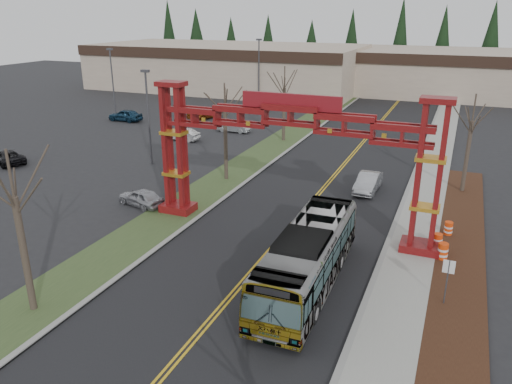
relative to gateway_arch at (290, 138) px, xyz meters
The scene contains 31 objects.
road 9.20m from the gateway_arch, 90.00° to the left, with size 12.00×110.00×0.02m, color black.
lane_line_left 9.19m from the gateway_arch, 90.98° to the left, with size 0.12×100.00×0.01m, color gold.
lane_line_right 9.19m from the gateway_arch, 89.02° to the left, with size 0.12×100.00×0.01m, color gold.
curb_right 11.03m from the gateway_arch, 48.70° to the left, with size 0.30×110.00×0.15m, color gray.
sidewalk_right 11.90m from the gateway_arch, 42.65° to the left, with size 2.60×110.00×0.14m, color gray.
landscape_strip 14.25m from the gateway_arch, 38.11° to the right, with size 2.60×50.00×0.12m, color black.
grass_median 12.18m from the gateway_arch, 138.81° to the left, with size 4.00×110.00×0.08m, color #324824.
curb_left 11.03m from the gateway_arch, 131.30° to the left, with size 0.30×110.00×0.15m, color gray.
gateway_arch is the anchor object (origin of this frame).
retail_building_west 61.78m from the gateway_arch, 119.07° to the left, with size 46.00×22.30×7.50m.
retail_building_east 62.80m from the gateway_arch, 80.83° to the left, with size 38.00×20.30×7.00m.
conifer_treeline 74.00m from the gateway_arch, 89.81° to the left, with size 116.10×5.60×13.00m.
transit_bus 8.07m from the gateway_arch, 62.72° to the right, with size 2.64×11.29×3.14m, color #AFB2B7.
silver_sedan 11.13m from the gateway_arch, 70.44° to the left, with size 1.48×4.25×1.40m, color #A5A8AD.
parked_car_near_a 12.23m from the gateway_arch, behind, with size 1.50×3.73×1.27m, color #A1A2A8.
parked_car_near_b 25.79m from the gateway_arch, 135.66° to the left, with size 1.33×3.81×1.26m, color white.
parked_car_near_c 29.16m from the gateway_arch, behind, with size 2.07×4.50×1.25m, color black.
parked_car_mid_a 36.22m from the gateway_arch, 126.53° to the left, with size 2.14×5.26×1.53m, color #8F3C14.
parked_car_mid_b 38.20m from the gateway_arch, 141.66° to the left, with size 1.77×4.40×1.50m, color navy.
parked_car_far_a 28.04m from the gateway_arch, 122.17° to the left, with size 1.35×3.87×1.27m, color #AEB3B6.
bare_tree_median_near 15.25m from the gateway_arch, 121.66° to the right, with size 3.24×3.24×7.73m.
bare_tree_median_mid 11.05m from the gateway_arch, 136.40° to the left, with size 3.08×3.08×7.84m.
bare_tree_median_far 23.05m from the gateway_arch, 110.31° to the left, with size 3.38×3.38×7.78m.
bare_tree_right_far 15.51m from the gateway_arch, 49.83° to the left, with size 3.01×3.01×7.49m.
light_pole_near 18.61m from the gateway_arch, 150.75° to the left, with size 0.72×0.36×8.35m.
light_pole_mid 41.69m from the gateway_arch, 142.00° to the left, with size 0.75×0.37×8.60m.
light_pole_far 46.94m from the gateway_arch, 114.50° to the left, with size 0.80×0.40×9.21m.
street_sign 11.75m from the gateway_arch, 28.78° to the right, with size 0.54×0.06×2.37m.
barrel_south 10.75m from the gateway_arch, ahead, with size 0.57×0.57×1.05m.
barrel_mid 10.48m from the gateway_arch, ahead, with size 0.53×0.53×0.99m.
barrel_north 11.28m from the gateway_arch, 17.49° to the left, with size 0.51×0.51×0.94m.
Camera 1 is at (9.20, -9.40, 13.11)m, focal length 35.00 mm.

